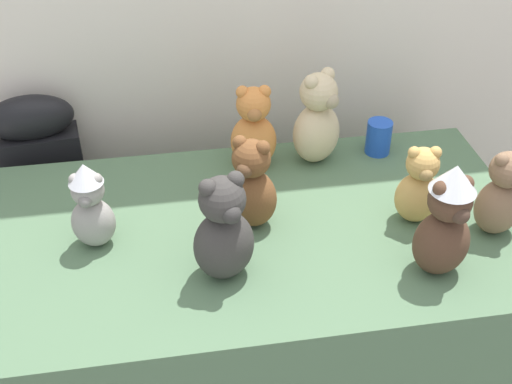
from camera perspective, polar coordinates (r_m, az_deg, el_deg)
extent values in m
cube|color=#4C6B4C|center=(2.08, 0.00, -11.19)|extent=(1.53, 0.83, 0.76)
cube|color=black|center=(2.50, -16.98, -3.06)|extent=(0.29, 0.15, 0.80)
ellipsoid|color=black|center=(2.25, -19.03, 6.10)|extent=(0.29, 0.15, 0.15)
ellipsoid|color=#4C3323|center=(1.70, 15.74, -4.26)|extent=(0.16, 0.15, 0.18)
sphere|color=#4C3323|center=(1.62, 16.49, -0.70)|extent=(0.11, 0.11, 0.11)
sphere|color=#4C3323|center=(1.58, 15.74, 0.27)|extent=(0.04, 0.04, 0.04)
sphere|color=#4C3323|center=(1.61, 17.72, 0.73)|extent=(0.04, 0.04, 0.04)
sphere|color=#412E23|center=(1.59, 17.30, -1.90)|extent=(0.04, 0.04, 0.04)
cone|color=silver|center=(1.58, 16.88, 1.16)|extent=(0.11, 0.11, 0.07)
ellipsoid|color=#383533|center=(1.62, -2.80, -4.60)|extent=(0.19, 0.17, 0.19)
sphere|color=#383533|center=(1.53, -2.95, -0.63)|extent=(0.11, 0.11, 0.11)
sphere|color=#383533|center=(1.50, -4.22, 0.36)|extent=(0.04, 0.04, 0.04)
sphere|color=#383533|center=(1.52, -1.79, 1.07)|extent=(0.04, 0.04, 0.04)
sphere|color=#32302E|center=(1.50, -2.16, -1.93)|extent=(0.05, 0.05, 0.05)
ellipsoid|color=tan|center=(1.86, 13.77, -0.45)|extent=(0.14, 0.12, 0.15)
sphere|color=tan|center=(1.79, 14.27, 2.39)|extent=(0.09, 0.09, 0.09)
sphere|color=tan|center=(1.77, 13.56, 3.33)|extent=(0.03, 0.03, 0.03)
sphere|color=tan|center=(1.78, 15.30, 3.33)|extent=(0.03, 0.03, 0.03)
sphere|color=olive|center=(1.77, 14.50, 1.48)|extent=(0.04, 0.04, 0.04)
ellipsoid|color=#CCB78E|center=(2.05, 5.24, 5.11)|extent=(0.20, 0.20, 0.19)
sphere|color=#CCB78E|center=(1.98, 5.46, 8.64)|extent=(0.12, 0.12, 0.12)
sphere|color=#CCB78E|center=(1.94, 4.82, 9.49)|extent=(0.04, 0.04, 0.04)
sphere|color=#CCB78E|center=(1.99, 6.24, 10.11)|extent=(0.04, 0.04, 0.04)
sphere|color=#9D8E71|center=(1.96, 6.52, 7.87)|extent=(0.05, 0.05, 0.05)
ellipsoid|color=#7F6047|center=(1.88, 20.25, -1.20)|extent=(0.15, 0.14, 0.16)
sphere|color=#7F6047|center=(1.81, 21.03, 1.81)|extent=(0.10, 0.10, 0.10)
sphere|color=#7F6047|center=(1.77, 20.55, 2.63)|extent=(0.04, 0.04, 0.04)
ellipsoid|color=brown|center=(1.78, -0.39, -0.51)|extent=(0.18, 0.18, 0.17)
sphere|color=brown|center=(1.71, -0.41, 2.93)|extent=(0.10, 0.10, 0.10)
sphere|color=brown|center=(1.70, -1.41, 4.30)|extent=(0.04, 0.04, 0.04)
sphere|color=brown|center=(1.68, 0.60, 3.85)|extent=(0.04, 0.04, 0.04)
sphere|color=brown|center=(1.68, -0.99, 1.90)|extent=(0.04, 0.04, 0.04)
ellipsoid|color=gray|center=(1.78, -13.90, -2.57)|extent=(0.13, 0.11, 0.14)
sphere|color=gray|center=(1.71, -14.40, 0.16)|extent=(0.09, 0.09, 0.09)
sphere|color=gray|center=(1.70, -15.43, 1.05)|extent=(0.03, 0.03, 0.03)
sphere|color=gray|center=(1.69, -13.70, 1.09)|extent=(0.03, 0.03, 0.03)
sphere|color=slate|center=(1.69, -14.58, -0.77)|extent=(0.04, 0.04, 0.04)
cone|color=silver|center=(1.69, -14.66, 1.57)|extent=(0.09, 0.09, 0.06)
ellipsoid|color=#D17F3D|center=(2.02, -0.21, 4.43)|extent=(0.15, 0.13, 0.17)
sphere|color=#D17F3D|center=(1.96, -0.22, 7.62)|extent=(0.10, 0.10, 0.10)
sphere|color=#D17F3D|center=(1.94, -1.19, 8.65)|extent=(0.04, 0.04, 0.04)
sphere|color=#D17F3D|center=(1.94, 0.74, 8.71)|extent=(0.04, 0.04, 0.04)
sphere|color=#A06536|center=(1.92, -0.13, 6.75)|extent=(0.04, 0.04, 0.04)
cylinder|color=blue|center=(2.14, 10.58, 4.69)|extent=(0.08, 0.08, 0.11)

